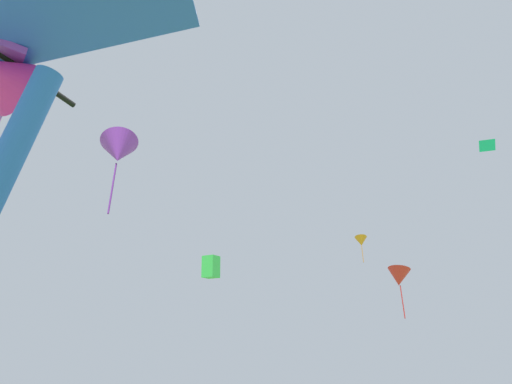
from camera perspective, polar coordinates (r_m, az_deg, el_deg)
distant_kite_teal_low_right at (r=26.65m, az=25.81°, el=5.04°), size 1.04×1.00×0.41m
distant_kite_purple_high_left at (r=17.33m, az=-16.06°, el=4.71°), size 2.02×1.97×3.13m
distant_kite_red_far_center at (r=28.63m, az=16.65°, el=-9.68°), size 1.71×1.61×2.96m
distant_kite_orange_low_left at (r=36.97m, az=12.40°, el=-5.75°), size 1.30×1.34×2.07m
distant_kite_green_high_right at (r=21.50m, az=-5.39°, el=-8.86°), size 0.71×0.80×1.09m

